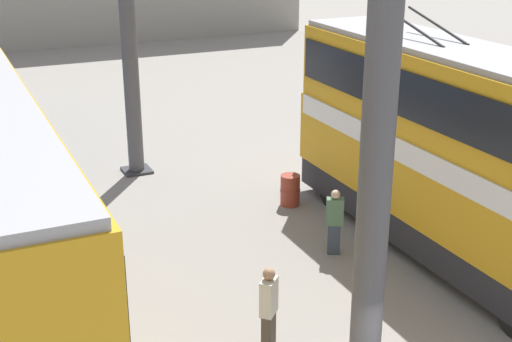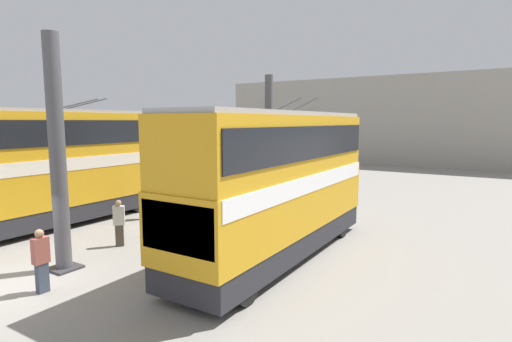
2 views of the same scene
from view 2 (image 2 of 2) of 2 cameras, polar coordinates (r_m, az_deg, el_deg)
ground_plane at (r=13.93m, az=-31.74°, el=-13.98°), size 240.00×240.00×0.00m
depot_back_wall at (r=45.28m, az=16.56°, el=6.86°), size 0.50×36.00×9.56m
support_column_near at (r=13.96m, az=-26.47°, el=1.60°), size 0.88×0.88×7.46m
support_column_far at (r=23.86m, az=1.83°, el=4.33°), size 0.88×0.88×7.46m
bus_left_far at (r=13.79m, az=3.21°, el=-0.73°), size 10.28×2.54×5.71m
bus_right_near at (r=20.30m, az=-26.35°, el=1.40°), size 10.49×2.54×5.92m
bus_right_mid at (r=29.84m, az=-3.60°, el=3.40°), size 9.81×2.54×5.60m
person_aisle_foreground at (r=12.82m, az=-28.37°, el=-10.99°), size 0.42×0.25×1.81m
person_by_left_row at (r=16.27m, az=-3.04°, el=-6.66°), size 0.41×0.48×1.69m
person_by_right_row at (r=20.28m, az=-15.78°, el=-4.37°), size 0.48×0.38×1.56m
person_aisle_midway at (r=16.22m, az=-18.97°, el=-6.85°), size 0.47×0.47×1.80m
oil_drum at (r=18.81m, az=3.60°, el=-6.15°), size 0.58×0.58×0.90m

